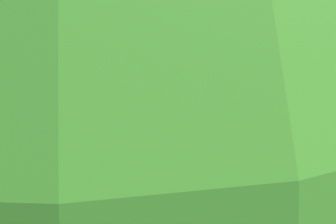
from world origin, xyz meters
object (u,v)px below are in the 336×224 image
tour_bus (69,144)px  spectator_right (119,126)px  spectator_far_right (75,124)px  traffic_cone (219,124)px  spectator_centre (153,134)px  spectator_left (193,136)px  spectator_far_left (232,145)px  stunt_motorcycle (185,95)px  parked_motorcycle_silver (153,162)px  tree_right (113,87)px

tour_bus → spectator_right: (0.62, -3.03, -0.59)m
spectator_far_right → traffic_cone: spectator_far_right is taller
spectator_right → spectator_centre: bearing=-177.8°
spectator_left → spectator_centre: size_ratio=1.09×
spectator_far_left → spectator_centre: (2.35, -0.13, -0.11)m
spectator_left → stunt_motorcycle: spectator_left is taller
parked_motorcycle_silver → tree_right: 9.03m
tour_bus → spectator_far_right: tour_bus is taller
parked_motorcycle_silver → spectator_far_right: bearing=-7.3°
tour_bus → spectator_left: bearing=-118.9°
tree_right → spectator_far_right: bearing=-50.1°
spectator_right → spectator_far_right: spectator_far_right is taller
spectator_far_left → traffic_cone: size_ratio=2.88×
spectator_far_right → traffic_cone: bearing=-127.9°
tree_right → parked_motorcycle_silver: bearing=-63.6°
spectator_centre → spectator_far_right: (2.38, 0.42, 0.08)m
spectator_far_left → spectator_left: spectator_far_left is taller
spectator_left → stunt_motorcycle: 4.81m
parked_motorcycle_silver → traffic_cone: 4.36m
spectator_left → spectator_right: 2.32m
spectator_centre → tree_right: tree_right is taller
spectator_centre → parked_motorcycle_silver: bearing=116.7°
spectator_far_right → tour_bus: bearing=125.7°
spectator_right → traffic_cone: spectator_right is taller
tour_bus → spectator_left: size_ratio=5.59×
parked_motorcycle_silver → traffic_cone: parked_motorcycle_silver is taller
spectator_left → spectator_centre: spectator_left is taller
traffic_cone → spectator_far_right: bearing=52.1°
spectator_centre → spectator_far_right: size_ratio=0.94×
parked_motorcycle_silver → spectator_centre: bearing=-63.3°
spectator_centre → tree_right: size_ratio=0.25×
traffic_cone → spectator_right: bearing=63.2°
spectator_centre → stunt_motorcycle: (0.91, -4.32, 0.04)m
traffic_cone → tree_right: (-3.27, 11.61, 4.15)m
spectator_right → tree_right: tree_right is taller
tour_bus → spectator_centre: bearing=-98.8°
tour_bus → stunt_motorcycle: 7.43m
tour_bus → spectator_far_right: 3.31m
spectator_left → spectator_far_left: bearing=172.9°
spectator_left → stunt_motorcycle: bearing=-63.7°
parked_motorcycle_silver → stunt_motorcycle: bearing=-75.7°
spectator_left → traffic_cone: (0.50, -3.56, -0.78)m
spectator_far_left → traffic_cone: spectator_far_left is taller
stunt_motorcycle → traffic_cone: size_ratio=3.18×
spectator_right → traffic_cone: size_ratio=2.80×
tour_bus → traffic_cone: tour_bus is taller
spectator_left → traffic_cone: 3.67m
traffic_cone → spectator_left: bearing=97.9°
tour_bus → spectator_right: bearing=-78.4°
tour_bus → spectator_left: tour_bus is taller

